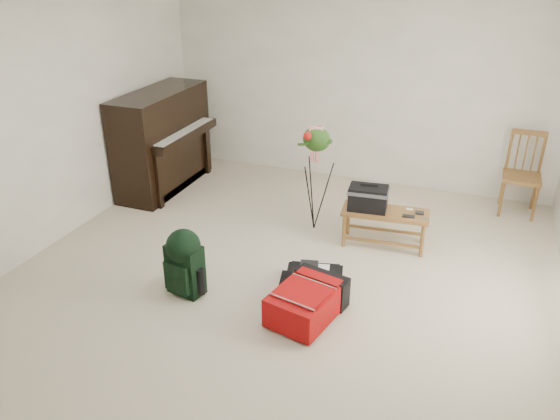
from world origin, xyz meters
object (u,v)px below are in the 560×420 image
at_px(black_duffel, 314,279).
at_px(green_backpack, 184,259).
at_px(bench, 374,202).
at_px(flower_stand, 315,179).
at_px(red_suitcase, 309,298).
at_px(dining_chair, 522,175).
at_px(piano, 163,142).

height_order(black_duffel, green_backpack, green_backpack).
distance_m(bench, flower_stand, 0.68).
relative_size(red_suitcase, flower_stand, 0.63).
bearing_deg(red_suitcase, black_duffel, 113.79).
bearing_deg(dining_chair, red_suitcase, -120.49).
bearing_deg(piano, bench, -10.76).
bearing_deg(green_backpack, dining_chair, 56.87).
bearing_deg(bench, dining_chair, 38.00).
xyz_separation_m(dining_chair, green_backpack, (-2.79, -2.88, -0.12)).
xyz_separation_m(red_suitcase, flower_stand, (-0.44, 1.52, 0.43)).
bearing_deg(black_duffel, bench, 59.70).
xyz_separation_m(black_duffel, green_backpack, (-1.05, -0.50, 0.27)).
relative_size(dining_chair, red_suitcase, 1.25).
distance_m(bench, dining_chair, 1.98).
xyz_separation_m(dining_chair, red_suitcase, (-1.66, -2.79, -0.31)).
height_order(piano, bench, piano).
height_order(bench, black_duffel, bench).
height_order(bench, green_backpack, bench).
relative_size(piano, dining_chair, 1.57).
xyz_separation_m(bench, black_duffel, (-0.31, -1.01, -0.40)).
relative_size(bench, black_duffel, 1.52).
distance_m(black_duffel, green_backpack, 1.20).
height_order(piano, black_duffel, piano).
relative_size(dining_chair, flower_stand, 0.79).
relative_size(bench, dining_chair, 0.95).
relative_size(piano, black_duffel, 2.50).
xyz_separation_m(bench, red_suitcase, (-0.22, -1.42, -0.33)).
distance_m(dining_chair, black_duffel, 2.98).
height_order(red_suitcase, black_duffel, red_suitcase).
bearing_deg(green_backpack, bench, 58.98).
xyz_separation_m(piano, red_suitcase, (2.60, -1.95, -0.45)).
distance_m(bench, green_backpack, 2.04).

